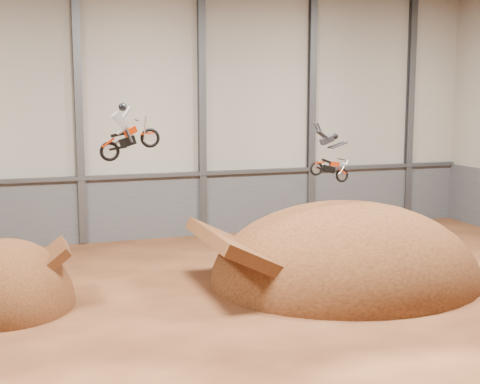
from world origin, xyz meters
name	(u,v)px	position (x,y,z in m)	size (l,w,h in m)	color
floor	(226,327)	(0.00, 0.00, 0.00)	(40.00, 40.00, 0.00)	#4C2614
back_wall	(142,112)	(0.00, 15.00, 7.00)	(40.00, 0.10, 14.00)	#ABA597
lower_band_back	(144,208)	(0.00, 14.90, 1.75)	(39.80, 0.18, 3.50)	#515359
steel_rail	(144,176)	(0.00, 14.75, 3.55)	(39.80, 0.35, 0.20)	#47494F
steel_column_2	(79,113)	(-3.33, 14.80, 7.00)	(0.40, 0.36, 13.90)	#47494F
steel_column_3	(202,111)	(3.33, 14.80, 7.00)	(0.40, 0.36, 13.90)	#47494F
steel_column_4	(312,110)	(10.00, 14.80, 7.00)	(0.40, 0.36, 13.90)	#47494F
steel_column_5	(410,109)	(16.67, 14.80, 7.00)	(0.40, 0.36, 13.90)	#47494F
takeoff_ramp	(6,306)	(-7.21, 4.94, 0.00)	(5.14, 5.93, 5.14)	#3F1F0F
landing_ramp	(345,280)	(6.67, 3.97, 0.00)	(11.83, 10.46, 6.82)	#3F1F0F
fmx_rider_a	(132,126)	(-2.57, 3.02, 6.85)	(2.23, 0.85, 2.02)	#E53201
fmx_rider_b	(328,153)	(5.62, 3.73, 5.56)	(2.47, 0.71, 2.12)	red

